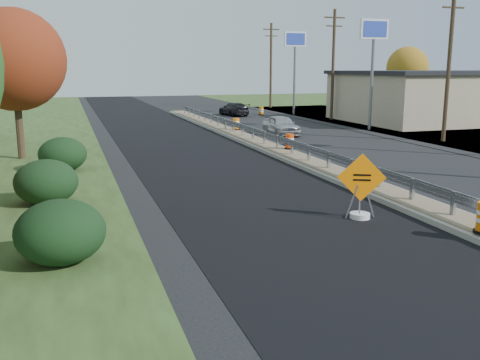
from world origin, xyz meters
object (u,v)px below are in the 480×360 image
object	(u,v)px
barrel_shoulder_far	(261,111)
car_silver	(281,125)
barrel_median_mid	(290,142)
barrel_median_far	(236,124)
caution_sign	(360,202)
car_dark_far	(234,109)

from	to	relation	value
barrel_shoulder_far	car_silver	size ratio (longest dim) A/B	0.20
barrel_median_mid	barrel_median_far	distance (m)	9.58
barrel_shoulder_far	car_silver	bearing A→B (deg)	-105.14
barrel_median_mid	barrel_median_far	xyz separation A→B (m)	(0.00, 9.58, -0.00)
caution_sign	car_silver	world-z (taller)	caution_sign
barrel_shoulder_far	car_dark_far	size ratio (longest dim) A/B	0.18
car_silver	car_dark_far	distance (m)	15.67
barrel_median_mid	car_dark_far	size ratio (longest dim) A/B	0.19
car_silver	car_dark_far	size ratio (longest dim) A/B	0.92
barrel_median_mid	car_silver	world-z (taller)	car_silver
barrel_median_mid	car_silver	bearing A→B (deg)	71.03
barrel_median_mid	barrel_median_far	world-z (taller)	same
caution_sign	barrel_shoulder_far	world-z (taller)	caution_sign
barrel_median_mid	car_silver	distance (m)	8.02
car_silver	barrel_median_far	bearing A→B (deg)	142.48
car_silver	car_dark_far	xyz separation A→B (m)	(1.42, 15.60, -0.05)
caution_sign	car_silver	bearing A→B (deg)	98.74
barrel_shoulder_far	car_silver	world-z (taller)	car_silver
car_dark_far	barrel_median_mid	bearing A→B (deg)	74.12
car_silver	caution_sign	bearing A→B (deg)	-105.56
barrel_median_far	car_dark_far	world-z (taller)	car_dark_far
caution_sign	barrel_shoulder_far	size ratio (longest dim) A/B	2.58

